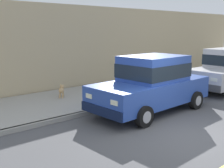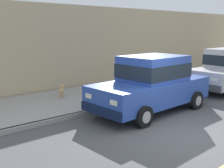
{
  "view_description": "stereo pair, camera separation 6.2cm",
  "coord_description": "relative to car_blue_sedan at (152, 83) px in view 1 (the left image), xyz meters",
  "views": [
    {
      "loc": [
        4.13,
        -6.23,
        2.78
      ],
      "look_at": [
        -3.41,
        0.23,
        0.85
      ],
      "focal_mm": 44.9,
      "sensor_mm": 36.0,
      "label": 1
    },
    {
      "loc": [
        4.17,
        -6.18,
        2.78
      ],
      "look_at": [
        -3.41,
        0.23,
        0.85
      ],
      "focal_mm": 44.9,
      "sensor_mm": 36.0,
      "label": 2
    }
  ],
  "objects": [
    {
      "name": "curb",
      "position": [
        -1.1,
        -0.91,
        -0.91
      ],
      "size": [
        0.16,
        64.0,
        0.14
      ],
      "primitive_type": "cube",
      "color": "gray",
      "rests_on": "ground"
    },
    {
      "name": "building_facade",
      "position": [
        -5.0,
        3.71,
        0.96
      ],
      "size": [
        0.5,
        20.0,
        3.89
      ],
      "primitive_type": "cube",
      "color": "tan",
      "rests_on": "ground"
    },
    {
      "name": "ground_plane",
      "position": [
        2.1,
        -0.91,
        -0.98
      ],
      "size": [
        80.0,
        80.0,
        0.0
      ],
      "primitive_type": "plane",
      "color": "#4C4C4F"
    },
    {
      "name": "sidewalk",
      "position": [
        -2.9,
        -0.91,
        -0.91
      ],
      "size": [
        3.6,
        64.0,
        0.14
      ],
      "primitive_type": "cube",
      "color": "#99968E",
      "rests_on": "ground"
    },
    {
      "name": "car_blue_sedan",
      "position": [
        0.0,
        0.0,
        0.0
      ],
      "size": [
        2.16,
        4.67,
        1.92
      ],
      "color": "#28479E",
      "rests_on": "ground"
    },
    {
      "name": "fire_hydrant",
      "position": [
        -1.55,
        0.72,
        -0.51
      ],
      "size": [
        0.34,
        0.24,
        0.72
      ],
      "color": "gold",
      "rests_on": "sidewalk"
    },
    {
      "name": "dog_tan",
      "position": [
        -3.32,
        -1.6,
        -0.55
      ],
      "size": [
        0.63,
        0.5,
        0.49
      ],
      "color": "tan",
      "rests_on": "sidewalk"
    }
  ]
}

